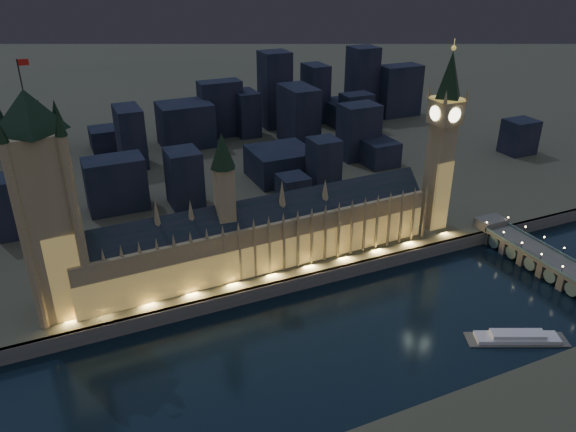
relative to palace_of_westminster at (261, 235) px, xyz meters
name	(u,v)px	position (x,y,z in m)	size (l,w,h in m)	color
ground_plane	(326,335)	(8.25, -61.75, -26.37)	(2000.00, 2000.00, 0.00)	black
north_bank	(129,92)	(8.25, 458.25, -22.37)	(2000.00, 960.00, 8.00)	#3D452F
embankment_wall	(290,285)	(8.25, -20.75, -22.37)	(2000.00, 2.50, 8.00)	#404F45
palace_of_westminster	(261,235)	(0.00, 0.00, 0.00)	(202.00, 26.88, 78.00)	olive
victoria_tower	(45,197)	(-101.75, 0.17, 40.72)	(31.68, 31.68, 119.17)	olive
elizabeth_tower	(444,128)	(116.25, 0.17, 45.19)	(18.00, 18.00, 113.83)	olive
westminster_bridge	(551,265)	(148.45, -65.20, -20.38)	(18.06, 113.00, 15.90)	#404F45
river_boat	(517,337)	(88.45, -102.03, -24.81)	(47.43, 29.46, 4.50)	#404F45
city_backdrop	(226,125)	(43.32, 186.69, 4.92)	(476.30, 215.63, 89.56)	black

